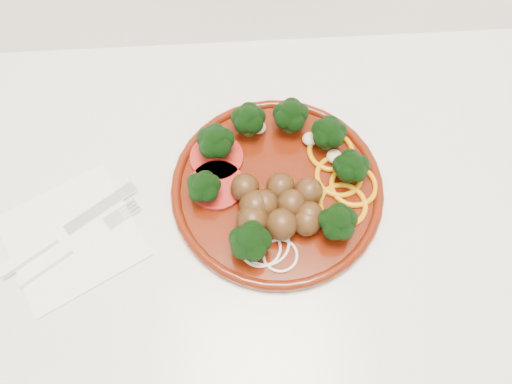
{
  "coord_description": "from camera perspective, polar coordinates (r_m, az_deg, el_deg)",
  "views": [
    {
      "loc": [
        -0.09,
        1.4,
        1.53
      ],
      "look_at": [
        -0.07,
        1.71,
        0.92
      ],
      "focal_mm": 35.0,
      "sensor_mm": 36.0,
      "label": 1
    }
  ],
  "objects": [
    {
      "name": "napkin",
      "position": [
        0.72,
        -20.26,
        -4.77
      ],
      "size": [
        0.22,
        0.22,
        0.0
      ],
      "primitive_type": "cube",
      "rotation": [
        0.0,
        0.0,
        0.5
      ],
      "color": "white",
      "rests_on": "counter"
    },
    {
      "name": "knife",
      "position": [
        0.72,
        -22.27,
        -5.07
      ],
      "size": [
        0.17,
        0.13,
        0.01
      ],
      "rotation": [
        0.0,
        0.0,
        0.63
      ],
      "color": "silver",
      "rests_on": "napkin"
    },
    {
      "name": "plate",
      "position": [
        0.68,
        2.59,
        0.95
      ],
      "size": [
        0.3,
        0.3,
        0.06
      ],
      "rotation": [
        0.0,
        0.0,
        -0.26
      ],
      "color": "#471205",
      "rests_on": "counter"
    },
    {
      "name": "counter",
      "position": [
        1.12,
        3.75,
        -11.09
      ],
      "size": [
        2.4,
        0.6,
        0.9
      ],
      "color": "silver",
      "rests_on": "ground"
    },
    {
      "name": "fork",
      "position": [
        0.7,
        -21.49,
        -6.8
      ],
      "size": [
        0.15,
        0.12,
        0.01
      ],
      "rotation": [
        0.0,
        0.0,
        0.63
      ],
      "color": "white",
      "rests_on": "napkin"
    }
  ]
}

